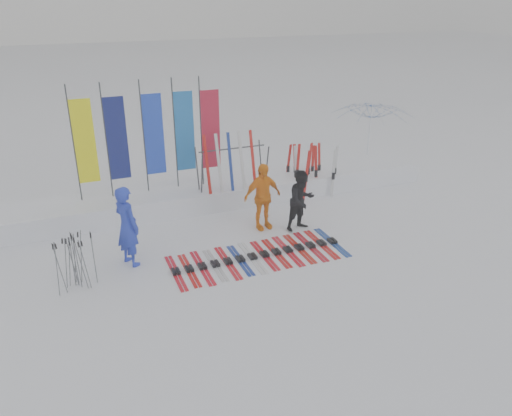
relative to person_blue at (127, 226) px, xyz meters
name	(u,v)px	position (x,y,z in m)	size (l,w,h in m)	color
ground	(274,275)	(2.94, -1.78, -0.98)	(120.00, 120.00, 0.00)	white
snow_bank	(213,194)	(2.94, 2.82, -0.68)	(14.00, 1.60, 0.60)	white
person_blue	(127,226)	(0.00, 0.00, 0.00)	(0.71, 0.47, 1.95)	#2136C1
person_black	(301,200)	(4.60, 0.19, -0.14)	(0.81, 0.63, 1.67)	black
person_yellow	(262,197)	(3.65, 0.64, -0.06)	(1.08, 0.45, 1.84)	orange
tent_canopy	(370,138)	(8.92, 3.49, 0.29)	(2.76, 2.82, 2.53)	white
ski_row	(259,256)	(2.94, -0.86, -0.94)	(4.28, 1.69, 0.07)	red
pole_cluster	(74,262)	(-1.25, -0.61, -0.37)	(0.82, 0.60, 1.25)	#595B60
feather_flags	(150,135)	(1.23, 3.01, 1.27)	(4.10, 0.11, 3.20)	#383A3F
ski_rack	(232,162)	(3.44, 2.42, 0.41)	(2.04, 0.80, 1.23)	#383A3F
upright_skis	(309,170)	(6.02, 2.45, -0.19)	(1.40, 1.13, 1.68)	red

